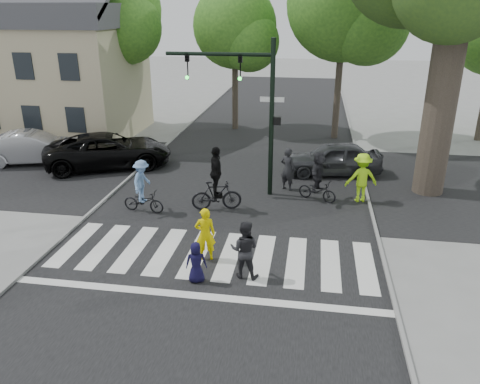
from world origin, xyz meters
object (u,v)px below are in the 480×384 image
object	(u,v)px
pedestrian_child	(196,262)
cyclist_mid	(216,184)
cyclist_right	(318,179)
car_suv	(109,150)
car_grey	(333,158)
car_silver	(33,148)
pedestrian_adult	(244,250)
cyclist_left	(143,190)
traffic_signal	(250,96)
pedestrian_woman	(205,234)

from	to	relation	value
pedestrian_child	cyclist_mid	world-z (taller)	cyclist_mid
cyclist_right	car_suv	bearing A→B (deg)	164.72
cyclist_mid	cyclist_right	distance (m)	3.95
pedestrian_child	car_grey	bearing A→B (deg)	-124.06
pedestrian_child	car_silver	size ratio (longest dim) A/B	0.25
car_grey	car_silver	bearing A→B (deg)	-95.92
pedestrian_adult	cyclist_right	xyz separation A→B (m)	(1.96, 5.91, 0.04)
pedestrian_child	cyclist_left	distance (m)	5.26
traffic_signal	cyclist_left	distance (m)	5.27
cyclist_left	car_suv	xyz separation A→B (m)	(-3.39, 4.74, -0.06)
car_suv	car_silver	bearing A→B (deg)	66.76
pedestrian_woman	car_grey	bearing A→B (deg)	-128.88
pedestrian_woman	cyclist_left	world-z (taller)	cyclist_left
traffic_signal	car_grey	bearing A→B (deg)	40.75
cyclist_left	pedestrian_child	bearing A→B (deg)	-54.51
pedestrian_woman	car_grey	distance (m)	9.25
pedestrian_child	car_grey	xyz separation A→B (m)	(3.86, 9.62, 0.14)
traffic_signal	cyclist_mid	bearing A→B (deg)	-117.59
pedestrian_woman	pedestrian_adult	distance (m)	1.49
pedestrian_child	pedestrian_adult	xyz separation A→B (m)	(1.25, 0.47, 0.25)
pedestrian_woman	cyclist_right	world-z (taller)	cyclist_right
pedestrian_child	pedestrian_woman	bearing A→B (deg)	-100.83
pedestrian_child	car_suv	size ratio (longest dim) A/B	0.21
pedestrian_child	car_silver	xyz separation A→B (m)	(-10.25, 8.99, 0.17)
car_silver	car_grey	distance (m)	14.13
pedestrian_adult	car_silver	bearing A→B (deg)	-32.89
pedestrian_woman	cyclist_left	distance (m)	4.29
pedestrian_woman	cyclist_right	size ratio (longest dim) A/B	0.84
cyclist_mid	car_silver	xyz separation A→B (m)	(-9.80, 4.10, -0.22)
cyclist_mid	car_suv	bearing A→B (deg)	145.47
pedestrian_child	car_suv	world-z (taller)	car_suv
cyclist_right	car_suv	distance (m)	10.00
cyclist_left	cyclist_right	xyz separation A→B (m)	(6.26, 2.11, 0.02)
traffic_signal	car_suv	size ratio (longest dim) A/B	1.05
car_suv	traffic_signal	bearing A→B (deg)	-131.93
cyclist_left	car_silver	distance (m)	8.62
pedestrian_adult	car_suv	bearing A→B (deg)	-44.36
pedestrian_child	cyclist_mid	bearing A→B (deg)	-96.85
cyclist_mid	car_grey	size ratio (longest dim) A/B	0.56
cyclist_mid	traffic_signal	bearing A→B (deg)	62.41
traffic_signal	pedestrian_adult	xyz separation A→B (m)	(0.76, -6.25, -3.06)
pedestrian_woman	cyclist_right	xyz separation A→B (m)	(3.24, 5.15, 0.05)
traffic_signal	cyclist_left	size ratio (longest dim) A/B	3.04
cyclist_left	car_suv	size ratio (longest dim) A/B	0.35
traffic_signal	pedestrian_woman	size ratio (longest dim) A/B	3.64
cyclist_right	cyclist_left	bearing A→B (deg)	-161.40
cyclist_mid	car_suv	xyz separation A→B (m)	(-5.98, 4.12, -0.19)
cyclist_mid	pedestrian_woman	bearing A→B (deg)	-83.33
pedestrian_child	car_grey	size ratio (longest dim) A/B	0.28
pedestrian_woman	pedestrian_adult	world-z (taller)	pedestrian_adult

